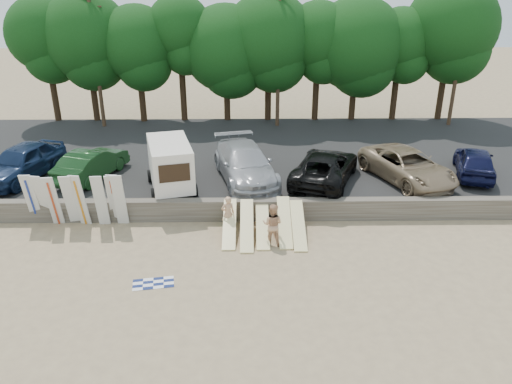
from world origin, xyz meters
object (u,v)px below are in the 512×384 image
car_2 (245,164)px  cooler (229,222)px  beachgoer_a (228,214)px  car_1 (92,164)px  car_3 (325,167)px  beachgoer_b (273,224)px  car_5 (475,162)px  box_trailer (170,163)px  car_4 (407,166)px  car_0 (22,162)px

car_2 → cooler: (-0.74, -3.68, -1.43)m
beachgoer_a → car_1: bearing=-48.3°
car_3 → beachgoer_b: bearing=81.2°
car_5 → beachgoer_a: 13.51m
beachgoer_a → cooler: bearing=-105.8°
box_trailer → car_4: size_ratio=0.71×
car_5 → beachgoer_b: car_5 is taller
box_trailer → cooler: bearing=-56.8°
car_0 → car_1: car_0 is taller
car_2 → beachgoer_a: (-0.74, -4.11, -0.77)m
car_4 → beachgoer_b: 8.77m
car_3 → beachgoer_b: (-2.87, -5.08, -0.59)m
box_trailer → car_1: (-4.28, 1.46, -0.56)m
car_2 → car_5: bearing=-11.0°
car_5 → beachgoer_a: car_5 is taller
car_3 → cooler: 6.03m
car_2 → beachgoer_b: car_2 is taller
car_3 → box_trailer: bearing=26.6°
car_0 → car_3: car_0 is taller
car_4 → car_5: bearing=-11.7°
car_0 → beachgoer_b: size_ratio=2.93×
car_2 → beachgoer_b: (1.16, -5.33, -0.68)m
car_1 → beachgoer_a: size_ratio=2.88×
car_0 → car_3: 15.48m
beachgoer_b → car_4: bearing=-126.8°
box_trailer → car_3: box_trailer is taller
car_1 → beachgoer_b: car_1 is taller
car_0 → car_2: car_0 is taller
cooler → beachgoer_a: bearing=-97.3°
car_4 → beachgoer_b: car_4 is taller
car_1 → cooler: 8.35m
car_4 → car_5: (3.71, 0.66, -0.03)m
car_1 → car_2: car_2 is taller
car_3 → car_1: bearing=17.5°
car_2 → car_1: bearing=163.7°
box_trailer → car_1: bearing=146.8°
car_4 → beachgoer_a: car_4 is taller
car_2 → car_0: bearing=164.8°
car_0 → beachgoer_b: 13.85m
car_2 → car_4: bearing=-14.6°
box_trailer → car_3: bearing=-8.4°
car_1 → car_0: bearing=19.0°
beachgoer_b → car_5: bearing=-134.6°
car_0 → car_3: size_ratio=0.93×
car_2 → car_4: (8.24, -0.18, -0.09)m
box_trailer → car_0: box_trailer is taller
car_4 → cooler: bearing=179.6°
car_1 → car_5: (19.85, 0.07, -0.00)m
car_3 → car_4: size_ratio=0.99×
car_0 → beachgoer_a: (10.70, -4.49, -0.79)m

